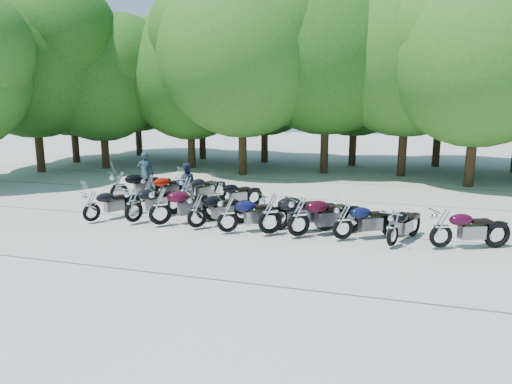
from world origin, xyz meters
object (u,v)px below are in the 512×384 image
(motorcycle_5, at_px, (270,212))
(motorcycle_11, at_px, (149,189))
(motorcycle_2, at_px, (160,205))
(motorcycle_12, at_px, (186,190))
(rider_1, at_px, (186,184))
(motorcycle_6, at_px, (299,215))
(motorcycle_7, at_px, (343,220))
(motorcycle_13, at_px, (218,195))
(motorcycle_9, at_px, (441,227))
(motorcycle_10, at_px, (119,186))
(motorcycle_0, at_px, (91,205))
(motorcycle_1, at_px, (133,203))
(motorcycle_3, at_px, (197,210))
(motorcycle_8, at_px, (393,227))
(rider_0, at_px, (146,174))
(motorcycle_4, at_px, (228,214))

(motorcycle_5, bearing_deg, motorcycle_11, 28.25)
(motorcycle_2, bearing_deg, motorcycle_12, -34.23)
(motorcycle_11, bearing_deg, rider_1, -121.10)
(motorcycle_11, xyz_separation_m, rider_1, (1.29, 0.54, 0.16))
(motorcycle_6, distance_m, motorcycle_11, 6.85)
(motorcycle_7, relative_size, motorcycle_13, 1.03)
(motorcycle_13, bearing_deg, motorcycle_9, -155.65)
(motorcycle_11, bearing_deg, motorcycle_10, 45.53)
(motorcycle_9, relative_size, motorcycle_13, 1.05)
(motorcycle_0, relative_size, motorcycle_1, 0.87)
(motorcycle_3, relative_size, motorcycle_6, 0.91)
(motorcycle_8, bearing_deg, motorcycle_2, 22.83)
(motorcycle_5, bearing_deg, rider_0, 21.82)
(motorcycle_10, bearing_deg, motorcycle_11, -127.24)
(rider_0, bearing_deg, motorcycle_13, 134.25)
(motorcycle_4, height_order, motorcycle_10, motorcycle_10)
(motorcycle_6, bearing_deg, motorcycle_2, 53.71)
(motorcycle_3, height_order, motorcycle_10, motorcycle_10)
(motorcycle_12, bearing_deg, motorcycle_13, -161.00)
(motorcycle_9, relative_size, rider_1, 1.39)
(motorcycle_6, relative_size, motorcycle_12, 1.06)
(motorcycle_2, height_order, motorcycle_3, motorcycle_2)
(motorcycle_7, xyz_separation_m, motorcycle_9, (2.57, -0.03, 0.01))
(motorcycle_2, height_order, motorcycle_12, motorcycle_2)
(motorcycle_0, distance_m, motorcycle_8, 9.34)
(motorcycle_11, bearing_deg, motorcycle_3, 175.71)
(motorcycle_1, xyz_separation_m, rider_0, (-1.84, 4.03, 0.25))
(motorcycle_3, distance_m, motorcycle_10, 4.95)
(motorcycle_3, distance_m, motorcycle_8, 5.76)
(motorcycle_0, height_order, motorcycle_13, motorcycle_0)
(motorcycle_3, distance_m, motorcycle_7, 4.41)
(motorcycle_0, relative_size, motorcycle_7, 0.97)
(motorcycle_4, distance_m, motorcycle_8, 4.68)
(motorcycle_0, bearing_deg, motorcycle_2, -148.97)
(motorcycle_7, distance_m, motorcycle_11, 7.98)
(motorcycle_10, distance_m, motorcycle_11, 1.18)
(motorcycle_2, relative_size, rider_0, 1.33)
(motorcycle_8, bearing_deg, motorcycle_4, 24.27)
(motorcycle_0, bearing_deg, motorcycle_10, -49.16)
(motorcycle_0, bearing_deg, motorcycle_7, -151.77)
(motorcycle_0, bearing_deg, rider_0, -57.68)
(motorcycle_5, xyz_separation_m, motorcycle_12, (-3.90, 2.70, -0.07))
(motorcycle_11, xyz_separation_m, rider_0, (-0.92, 1.40, 0.30))
(motorcycle_8, height_order, motorcycle_12, motorcycle_12)
(motorcycle_11, bearing_deg, motorcycle_12, -144.22)
(motorcycle_2, xyz_separation_m, motorcycle_12, (-0.35, 2.69, -0.06))
(motorcycle_11, distance_m, motorcycle_12, 1.55)
(motorcycle_6, distance_m, rider_0, 8.31)
(motorcycle_3, distance_m, rider_0, 5.74)
(motorcycle_3, height_order, motorcycle_12, motorcycle_12)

